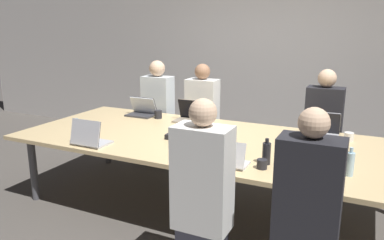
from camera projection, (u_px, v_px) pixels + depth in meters
The scene contains 21 objects.
ground_plane at pixel (206, 207), 3.97m from camera, with size 24.00×24.00×0.00m, color #4C4742.
curtain_wall at pixel (268, 58), 5.66m from camera, with size 12.00×0.06×2.80m.
conference_table at pixel (207, 143), 3.79m from camera, with size 3.92×1.64×0.75m.
laptop_far_right at pixel (323, 129), 3.87m from camera, with size 0.33×0.24×0.25m.
person_far_right at pixel (322, 133), 4.27m from camera, with size 0.40×0.24×1.41m.
cup_far_right at pixel (349, 137), 3.70m from camera, with size 0.09×0.09×0.09m.
laptop_far_left at pixel (142, 110), 4.76m from camera, with size 0.36×0.24×0.24m.
person_far_left at pixel (158, 113), 5.17m from camera, with size 0.40×0.24×1.42m.
cup_far_left at pixel (158, 114), 4.62m from camera, with size 0.09×0.09×0.10m.
laptop_near_left at pixel (89, 138), 3.56m from camera, with size 0.33×0.25×0.26m.
bottle_near_left at pixel (77, 130), 3.76m from camera, with size 0.07×0.07×0.21m.
laptop_far_midleft at pixel (191, 115), 4.47m from camera, with size 0.37×0.26×0.26m.
person_far_midleft at pixel (202, 119), 4.89m from camera, with size 0.40×0.24×1.40m.
laptop_near_midright at pixel (225, 158), 3.04m from camera, with size 0.36×0.22×0.22m.
person_near_midright at pixel (202, 199), 2.64m from camera, with size 0.40×0.24×1.40m.
cup_near_midright at pixel (262, 164), 2.98m from camera, with size 0.08×0.08×0.08m.
bottle_near_midright at pixel (266, 153), 3.07m from camera, with size 0.07×0.07×0.22m.
laptop_near_right at pixel (313, 169), 2.78m from camera, with size 0.32×0.24×0.25m.
person_near_right at pixel (306, 218), 2.38m from camera, with size 0.40×0.24×1.39m.
bottle_near_right at pixel (350, 164), 2.83m from camera, with size 0.06×0.06×0.22m.
stapler at pixel (170, 135), 3.81m from camera, with size 0.05×0.15×0.05m.
Camera 1 is at (1.43, -3.34, 1.86)m, focal length 35.00 mm.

